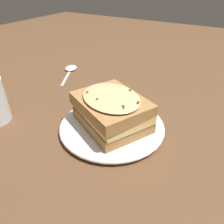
# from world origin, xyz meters

# --- Properties ---
(ground_plane) EXTENTS (2.40, 2.40, 0.00)m
(ground_plane) POSITION_xyz_m (0.00, 0.00, 0.00)
(ground_plane) COLOR brown
(dinner_plate) EXTENTS (0.23, 0.23, 0.01)m
(dinner_plate) POSITION_xyz_m (-0.03, 0.01, 0.01)
(dinner_plate) COLOR white
(dinner_plate) RESTS_ON ground_plane
(sandwich) EXTENTS (0.18, 0.19, 0.08)m
(sandwich) POSITION_xyz_m (-0.03, 0.01, 0.05)
(sandwich) COLOR #A37542
(sandwich) RESTS_ON dinner_plate
(spoon) EXTENTS (0.16, 0.10, 0.01)m
(spoon) POSITION_xyz_m (0.19, 0.31, 0.00)
(spoon) COLOR silver
(spoon) RESTS_ON ground_plane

